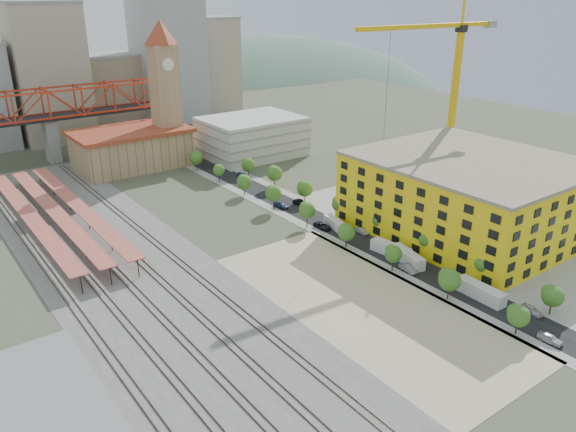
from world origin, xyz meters
TOP-DOWN VIEW (x-y plane):
  - ground at (0.00, 0.00)m, footprint 400.00×400.00m
  - ballast_strip at (-36.00, 17.50)m, footprint 36.00×165.00m
  - dirt_lot at (-4.00, -31.50)m, footprint 28.00×67.00m
  - street_asphalt at (16.00, 15.00)m, footprint 12.00×170.00m
  - sidewalk_west at (10.50, 15.00)m, footprint 3.00×170.00m
  - sidewalk_east at (21.50, 15.00)m, footprint 3.00×170.00m
  - construction_pad at (45.00, -20.00)m, footprint 50.00×90.00m
  - rail_tracks at (-37.80, 17.50)m, footprint 26.56×160.00m
  - platform_canopies at (-41.00, 45.00)m, footprint 16.00×80.00m
  - station_hall at (-5.00, 82.00)m, footprint 38.00×24.00m
  - clock_tower at (8.00, 79.99)m, footprint 12.00×12.00m
  - parking_garage at (36.00, 70.00)m, footprint 34.00×26.00m
  - truss_bridge at (-25.00, 105.00)m, footprint 94.00×9.60m
  - construction_building at (42.00, -20.00)m, footprint 44.60×50.60m
  - warehouse at (-66.00, -30.00)m, footprint 22.00×32.00m
  - street_trees at (16.00, 5.00)m, footprint 15.40×124.40m
  - skyline at (7.47, 142.31)m, footprint 133.00×46.00m
  - distant_hills at (45.28, 260.00)m, footprint 647.00×264.00m
  - tower_crane at (64.47, 7.66)m, footprint 51.98×5.70m
  - site_trailer_a at (16.00, -43.50)m, footprint 2.94×10.40m
  - site_trailer_b at (16.00, -24.23)m, footprint 4.92×10.50m
  - site_trailer_c at (16.00, -19.18)m, footprint 3.94×10.18m
  - site_trailer_d at (16.00, 0.35)m, footprint 4.03×8.84m
  - car_0 at (13.00, -60.00)m, footprint 1.96×4.42m
  - car_1 at (13.00, -27.33)m, footprint 1.95×4.66m
  - car_2 at (13.00, 1.84)m, footprint 2.47×5.24m
  - car_3 at (13.00, 19.99)m, footprint 2.71×5.11m
  - car_4 at (19.00, -52.84)m, footprint 2.48×4.64m
  - car_5 at (19.00, -6.40)m, footprint 1.45×4.00m
  - car_6 at (19.00, 18.49)m, footprint 2.99×5.46m
  - car_7 at (19.00, 49.28)m, footprint 2.40×4.75m

SIDE VIEW (x-z plane):
  - distant_hills at x=45.28m, z-range -193.04..33.96m
  - ground at x=0.00m, z-range 0.00..0.00m
  - street_trees at x=16.00m, z-range -4.00..4.00m
  - sidewalk_west at x=10.50m, z-range 0.00..0.04m
  - sidewalk_east at x=21.50m, z-range 0.00..0.04m
  - ballast_strip at x=-36.00m, z-range 0.00..0.06m
  - dirt_lot at x=-4.00m, z-range 0.00..0.06m
  - street_asphalt at x=16.00m, z-range 0.00..0.06m
  - construction_pad at x=45.00m, z-range 0.00..0.06m
  - rail_tracks at x=-37.80m, z-range 0.06..0.24m
  - car_5 at x=19.00m, z-range 0.00..1.31m
  - car_7 at x=19.00m, z-range 0.00..1.32m
  - car_3 at x=13.00m, z-range 0.00..1.41m
  - car_2 at x=13.00m, z-range 0.00..1.45m
  - car_6 at x=19.00m, z-range 0.00..1.45m
  - car_0 at x=13.00m, z-range 0.00..1.48m
  - car_1 at x=13.00m, z-range 0.00..1.50m
  - car_4 at x=19.00m, z-range 0.00..1.50m
  - site_trailer_d at x=16.00m, z-range 0.00..2.34m
  - site_trailer_c at x=16.00m, z-range 0.00..2.72m
  - site_trailer_b at x=16.00m, z-range 0.00..2.78m
  - site_trailer_a at x=16.00m, z-range 0.00..2.83m
  - warehouse at x=-66.00m, z-range 0.00..5.00m
  - platform_canopies at x=-41.00m, z-range 1.93..6.06m
  - station_hall at x=-5.00m, z-range 0.12..13.22m
  - parking_garage at x=36.00m, z-range 0.00..14.00m
  - construction_building at x=42.00m, z-range 0.01..18.81m
  - truss_bridge at x=-25.00m, z-range 6.06..31.66m
  - skyline at x=7.47m, z-range -7.19..52.81m
  - clock_tower at x=8.00m, z-range 2.70..54.70m
  - tower_crane at x=64.47m, z-range 6.50..62.02m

